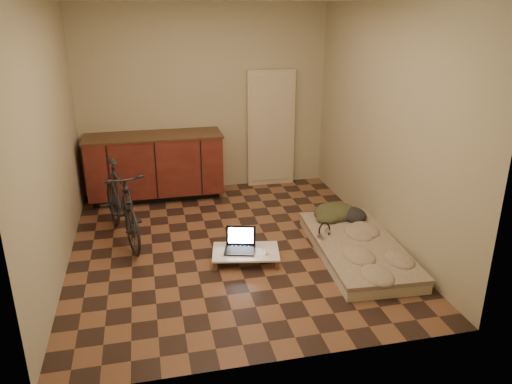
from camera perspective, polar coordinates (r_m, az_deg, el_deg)
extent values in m
cube|color=brown|center=(5.68, -2.85, -6.14)|extent=(3.50, 4.00, 0.00)
cube|color=silver|center=(5.07, -3.40, 21.09)|extent=(3.50, 4.00, 0.00)
cube|color=#BBB390|center=(7.16, -5.90, 10.45)|extent=(3.50, 0.00, 2.60)
cube|color=#BBB390|center=(3.36, 2.78, -1.41)|extent=(3.50, 0.00, 2.60)
cube|color=#BBB390|center=(5.23, -22.41, 5.16)|extent=(0.00, 4.00, 2.60)
cube|color=#BBB390|center=(5.77, 14.42, 7.42)|extent=(0.00, 4.00, 2.60)
cube|color=black|center=(7.19, -11.21, -0.15)|extent=(1.70, 0.48, 0.10)
cube|color=#4E1A16|center=(7.01, -11.44, 3.10)|extent=(1.80, 0.60, 0.78)
cube|color=#472B1A|center=(6.90, -11.68, 6.30)|extent=(1.84, 0.62, 0.03)
cube|color=beige|center=(7.37, 1.69, 7.27)|extent=(0.70, 0.10, 1.70)
imported|color=black|center=(5.84, -15.21, -0.78)|extent=(0.83, 1.59, 0.99)
cube|color=beige|center=(5.57, 11.48, -6.51)|extent=(0.94, 1.80, 0.11)
cube|color=#B8A78D|center=(5.54, 11.54, -5.81)|extent=(0.96, 1.83, 0.04)
cube|color=brown|center=(5.18, -4.70, -8.45)|extent=(0.04, 0.04, 0.10)
cube|color=brown|center=(5.52, -4.54, -6.47)|extent=(0.04, 0.04, 0.10)
cube|color=brown|center=(5.18, 2.42, -8.34)|extent=(0.04, 0.04, 0.10)
cube|color=brown|center=(5.53, 2.12, -6.38)|extent=(0.04, 0.04, 0.10)
cube|color=white|center=(5.31, -1.18, -6.84)|extent=(0.77, 0.57, 0.02)
cube|color=black|center=(5.30, -1.86, -6.69)|extent=(0.37, 0.30, 0.02)
cube|color=black|center=(5.38, -1.75, -4.98)|extent=(0.32, 0.15, 0.20)
cube|color=white|center=(5.38, -1.75, -4.98)|extent=(0.27, 0.12, 0.17)
ellipsoid|color=white|center=(5.25, 1.12, -6.93)|extent=(0.06, 0.09, 0.03)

